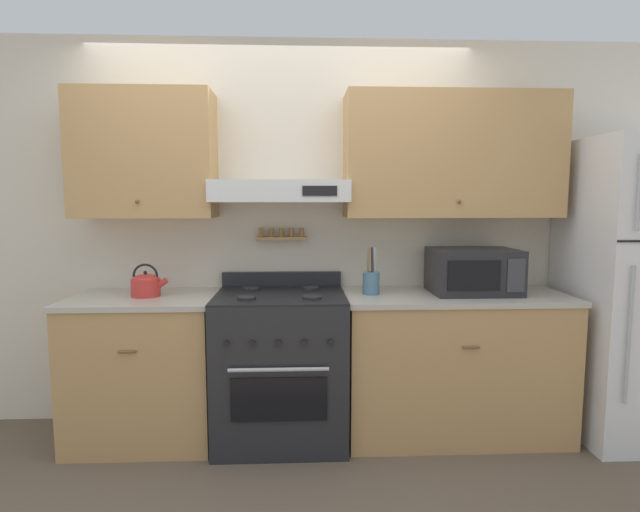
{
  "coord_description": "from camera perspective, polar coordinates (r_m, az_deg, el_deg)",
  "views": [
    {
      "loc": [
        0.11,
        -2.74,
        1.49
      ],
      "look_at": [
        0.24,
        0.27,
        1.16
      ],
      "focal_mm": 28.0,
      "sensor_mm": 36.0,
      "label": 1
    }
  ],
  "objects": [
    {
      "name": "wall_back",
      "position": [
        3.34,
        -2.38,
        5.66
      ],
      "size": [
        5.2,
        0.46,
        2.55
      ],
      "color": "beige",
      "rests_on": "ground_plane"
    },
    {
      "name": "tea_kettle",
      "position": [
        3.24,
        -19.26,
        -3.06
      ],
      "size": [
        0.23,
        0.18,
        0.2
      ],
      "color": "red",
      "rests_on": "counter_left"
    },
    {
      "name": "counter_left",
      "position": [
        3.37,
        -19.31,
        -11.95
      ],
      "size": [
        0.89,
        0.65,
        0.91
      ],
      "color": "tan",
      "rests_on": "ground_plane"
    },
    {
      "name": "counter_right",
      "position": [
        3.38,
        14.94,
        -11.76
      ],
      "size": [
        1.4,
        0.65,
        0.91
      ],
      "color": "tan",
      "rests_on": "ground_plane"
    },
    {
      "name": "stove_range",
      "position": [
        3.21,
        -4.49,
        -12.41
      ],
      "size": [
        0.8,
        0.69,
        1.02
      ],
      "color": "#232326",
      "rests_on": "ground_plane"
    },
    {
      "name": "refrigerator",
      "position": [
        3.73,
        32.61,
        -3.27
      ],
      "size": [
        0.8,
        0.75,
        1.87
      ],
      "color": "white",
      "rests_on": "ground_plane"
    },
    {
      "name": "ground_plane",
      "position": [
        3.12,
        -4.61,
        -22.31
      ],
      "size": [
        16.0,
        16.0,
        0.0
      ],
      "primitive_type": "plane",
      "color": "brown"
    },
    {
      "name": "microwave",
      "position": [
        3.31,
        17.11,
        -1.65
      ],
      "size": [
        0.53,
        0.4,
        0.28
      ],
      "color": "#232326",
      "rests_on": "counter_right"
    },
    {
      "name": "utensil_crock",
      "position": [
        3.14,
        5.86,
        -2.97
      ],
      "size": [
        0.11,
        0.11,
        0.29
      ],
      "color": "slate",
      "rests_on": "counter_right"
    }
  ]
}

